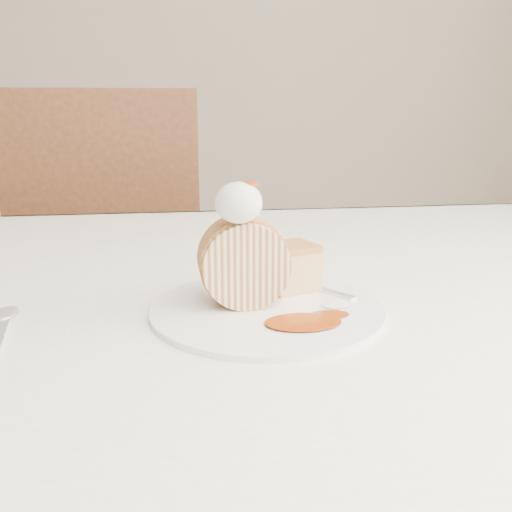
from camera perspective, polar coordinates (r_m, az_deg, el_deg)
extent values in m
cube|color=silver|center=(3.51, -7.03, 22.39)|extent=(5.00, 0.10, 2.80)
cube|color=white|center=(0.72, -2.48, -3.71)|extent=(1.40, 0.90, 0.04)
cube|color=white|center=(1.18, -4.34, -2.20)|extent=(1.40, 0.01, 0.28)
cylinder|color=brown|center=(1.39, 23.20, -12.02)|extent=(0.06, 0.06, 0.71)
cube|color=brown|center=(1.71, -14.11, -1.61)|extent=(0.50, 0.50, 0.04)
cube|color=brown|center=(1.45, -15.08, 6.14)|extent=(0.47, 0.08, 0.49)
cylinder|color=brown|center=(1.98, -7.61, -6.56)|extent=(0.04, 0.04, 0.46)
cylinder|color=brown|center=(2.00, -19.21, -7.12)|extent=(0.04, 0.04, 0.46)
cylinder|color=brown|center=(1.62, -6.52, -11.79)|extent=(0.04, 0.04, 0.46)
cylinder|color=brown|center=(1.64, -20.93, -12.39)|extent=(0.04, 0.04, 0.46)
cylinder|color=brown|center=(1.44, 19.23, -17.44)|extent=(0.04, 0.04, 0.41)
cylinder|color=white|center=(0.60, 1.08, -5.34)|extent=(0.31, 0.31, 0.01)
cylinder|color=beige|center=(0.59, -1.20, -0.64)|extent=(0.09, 0.05, 0.09)
cube|color=#C4894A|center=(0.65, 3.46, -1.38)|extent=(0.07, 0.07, 0.05)
ellipsoid|color=white|center=(0.56, -1.74, 5.34)|extent=(0.05, 0.05, 0.04)
ellipsoid|color=#852D05|center=(0.56, -0.83, 7.76)|extent=(0.02, 0.02, 0.01)
cube|color=silver|center=(0.65, 6.06, -3.19)|extent=(0.10, 0.13, 0.00)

